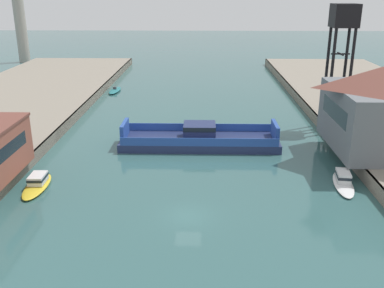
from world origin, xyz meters
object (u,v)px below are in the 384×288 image
object	(u,v)px
moored_boat_mid_left	(343,180)
smokestack_distant_a	(18,6)
chain_ferry	(199,139)
moored_boat_near_right	(115,90)
crane_tower	(343,28)
moored_boat_near_left	(37,183)

from	to	relation	value
moored_boat_mid_left	smokestack_distant_a	size ratio (longest dim) A/B	0.25
chain_ferry	moored_boat_near_right	size ratio (longest dim) A/B	3.06
moored_boat_near_right	smokestack_distant_a	xyz separation A→B (m)	(-34.45, 39.31, 15.65)
chain_ferry	crane_tower	xyz separation A→B (m)	(20.73, 9.01, 14.11)
crane_tower	smokestack_distant_a	bearing A→B (deg)	139.04
moored_boat_near_left	crane_tower	size ratio (longest dim) A/B	0.41
moored_boat_near_left	smokestack_distant_a	bearing A→B (deg)	112.06
moored_boat_mid_left	moored_boat_near_right	bearing A→B (deg)	126.65
moored_boat_mid_left	smokestack_distant_a	distance (m)	110.38
moored_boat_near_right	smokestack_distant_a	size ratio (longest dim) A/B	0.24
moored_boat_near_left	smokestack_distant_a	xyz separation A→B (m)	(-35.09, 86.58, 15.43)
chain_ferry	moored_boat_near_left	distance (m)	22.37
moored_boat_near_left	crane_tower	world-z (taller)	crane_tower
chain_ferry	crane_tower	world-z (taller)	crane_tower
chain_ferry	crane_tower	distance (m)	26.64
chain_ferry	moored_boat_near_left	size ratio (longest dim) A/B	3.12
moored_boat_near_left	crane_tower	xyz separation A→B (m)	(38.25, 22.91, 14.59)
moored_boat_near_left	moored_boat_near_right	xyz separation A→B (m)	(-0.64, 47.27, -0.22)
chain_ferry	moored_boat_near_right	world-z (taller)	chain_ferry
crane_tower	smokestack_distant_a	world-z (taller)	smokestack_distant_a
chain_ferry	smokestack_distant_a	world-z (taller)	smokestack_distant_a
moored_boat_near_right	moored_boat_mid_left	size ratio (longest dim) A/B	0.96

